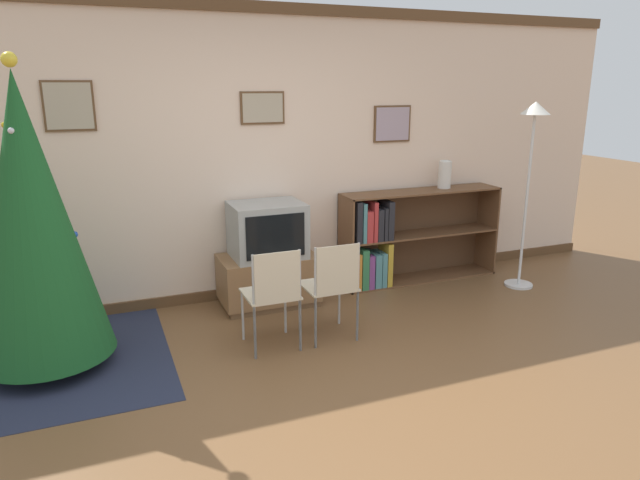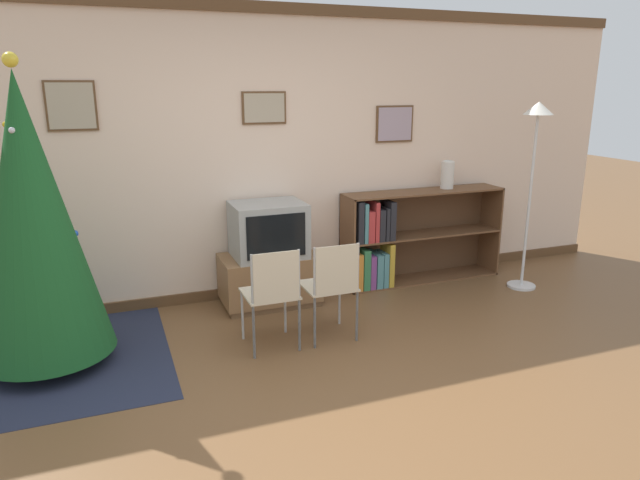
{
  "view_description": "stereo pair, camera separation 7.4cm",
  "coord_description": "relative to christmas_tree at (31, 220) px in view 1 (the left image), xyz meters",
  "views": [
    {
      "loc": [
        -1.41,
        -2.93,
        2.01
      ],
      "look_at": [
        0.27,
        1.22,
        0.78
      ],
      "focal_mm": 32.0,
      "sensor_mm": 36.0,
      "label": 1
    },
    {
      "loc": [
        -1.34,
        -2.96,
        2.01
      ],
      "look_at": [
        0.27,
        1.22,
        0.78
      ],
      "focal_mm": 32.0,
      "sensor_mm": 36.0,
      "label": 2
    }
  ],
  "objects": [
    {
      "name": "christmas_tree",
      "position": [
        0.0,
        0.0,
        0.0
      ],
      "size": [
        0.94,
        0.94,
        2.2
      ],
      "color": "maroon",
      "rests_on": "area_rug"
    },
    {
      "name": "bookshelf",
      "position": [
        3.21,
        0.67,
        -0.64
      ],
      "size": [
        1.72,
        0.36,
        0.95
      ],
      "color": "brown",
      "rests_on": "ground_plane"
    },
    {
      "name": "ground_plane",
      "position": [
        1.82,
        -1.34,
        -1.1
      ],
      "size": [
        24.0,
        24.0,
        0.0
      ],
      "primitive_type": "plane",
      "color": "brown"
    },
    {
      "name": "wall_back",
      "position": [
        1.82,
        0.91,
        0.25
      ],
      "size": [
        8.07,
        0.11,
        2.7
      ],
      "color": "beige",
      "rests_on": "ground_plane"
    },
    {
      "name": "vase",
      "position": [
        3.82,
        0.7,
        -0.0
      ],
      "size": [
        0.13,
        0.13,
        0.29
      ],
      "color": "silver",
      "rests_on": "bookshelf"
    },
    {
      "name": "folding_chair_left",
      "position": [
        1.61,
        -0.37,
        -0.63
      ],
      "size": [
        0.4,
        0.4,
        0.82
      ],
      "color": "beige",
      "rests_on": "ground_plane"
    },
    {
      "name": "area_rug",
      "position": [
        0.0,
        -0.0,
        -1.1
      ],
      "size": [
        1.69,
        1.72,
        0.01
      ],
      "color": "#23283D",
      "rests_on": "ground_plane"
    },
    {
      "name": "standing_lamp",
      "position": [
        4.37,
        0.09,
        0.32
      ],
      "size": [
        0.28,
        0.28,
        1.84
      ],
      "color": "silver",
      "rests_on": "ground_plane"
    },
    {
      "name": "tv_console",
      "position": [
        1.85,
        0.58,
        -0.86
      ],
      "size": [
        0.89,
        0.52,
        0.47
      ],
      "color": "brown",
      "rests_on": "ground_plane"
    },
    {
      "name": "folding_chair_right",
      "position": [
        2.1,
        -0.37,
        -0.63
      ],
      "size": [
        0.4,
        0.4,
        0.82
      ],
      "color": "beige",
      "rests_on": "ground_plane"
    },
    {
      "name": "television",
      "position": [
        1.85,
        0.57,
        -0.38
      ],
      "size": [
        0.65,
        0.51,
        0.5
      ],
      "color": "#9E9E99",
      "rests_on": "tv_console"
    }
  ]
}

